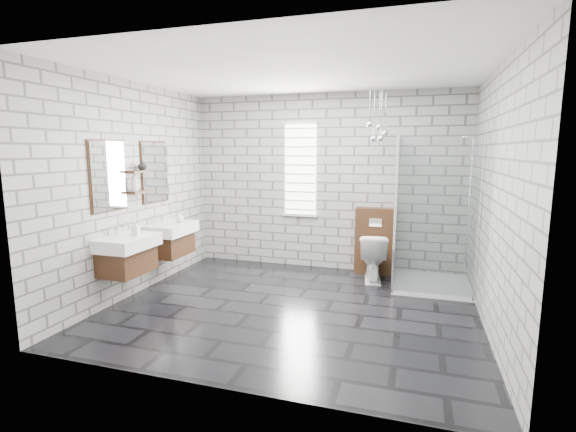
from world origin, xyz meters
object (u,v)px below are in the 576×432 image
at_px(vanity_left, 125,244).
at_px(shower_enclosure, 425,252).
at_px(cistern_panel, 376,241).
at_px(toilet, 373,257).
at_px(vanity_right, 169,230).

distance_m(vanity_left, shower_enclosure, 3.81).
bearing_deg(cistern_panel, toilet, -90.00).
xyz_separation_m(vanity_left, shower_enclosure, (3.41, 1.69, -0.25)).
distance_m(vanity_left, vanity_right, 0.91).
distance_m(vanity_right, cistern_panel, 3.01).
bearing_deg(cistern_panel, vanity_left, -140.78).
relative_size(vanity_left, toilet, 2.30).
height_order(vanity_right, shower_enclosure, shower_enclosure).
xyz_separation_m(vanity_left, cistern_panel, (2.71, 2.21, -0.26)).
bearing_deg(vanity_left, shower_enclosure, 26.41).
xyz_separation_m(shower_enclosure, toilet, (-0.70, 0.18, -0.16)).
bearing_deg(shower_enclosure, vanity_left, -153.59).
bearing_deg(vanity_right, cistern_panel, 25.56).
xyz_separation_m(vanity_left, toilet, (2.71, 1.87, -0.42)).
height_order(vanity_right, toilet, vanity_right).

